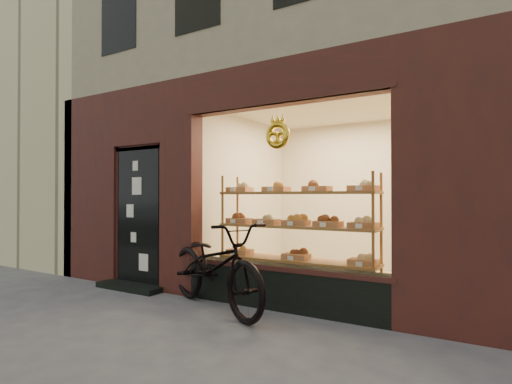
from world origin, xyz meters
The scene contains 4 objects.
ground centered at (0.00, 0.00, 0.00)m, with size 90.00×90.00×0.00m, color #4A4953.
neighbor_left centered at (-9.60, 5.50, 4.50)m, with size 12.00×7.00×9.00m, color beige.
display_shelf centered at (0.45, 2.55, 0.87)m, with size 2.20×0.45×1.70m.
bicycle centered at (-0.26, 1.68, 0.55)m, with size 0.73×2.08×1.09m, color black.
Camera 1 is at (2.72, -2.31, 1.40)m, focal length 28.00 mm.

